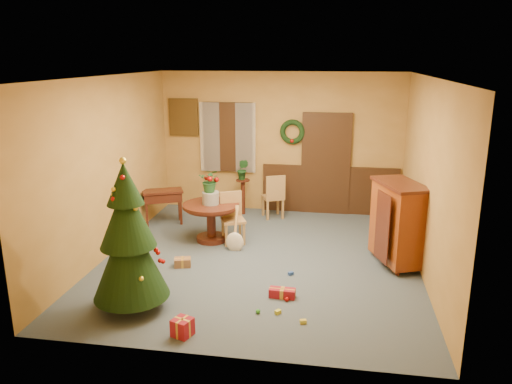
% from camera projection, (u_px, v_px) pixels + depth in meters
% --- Properties ---
extents(room_envelope, '(5.50, 5.50, 5.50)m').
position_uv_depth(room_envelope, '(290.00, 160.00, 10.35)').
color(room_envelope, '#36444F').
rests_on(room_envelope, ground).
extents(dining_table, '(1.00, 1.00, 0.69)m').
position_uv_depth(dining_table, '(211.00, 215.00, 8.81)').
color(dining_table, black).
rests_on(dining_table, floor).
extents(urn, '(0.30, 0.30, 0.22)m').
position_uv_depth(urn, '(211.00, 198.00, 8.72)').
color(urn, slate).
rests_on(urn, dining_table).
extents(centerpiece_plant, '(0.37, 0.32, 0.41)m').
position_uv_depth(centerpiece_plant, '(210.00, 180.00, 8.64)').
color(centerpiece_plant, '#1E4C23').
rests_on(centerpiece_plant, urn).
extents(chair_near, '(0.51, 0.51, 0.89)m').
position_uv_depth(chair_near, '(232.00, 216.00, 8.78)').
color(chair_near, olive).
rests_on(chair_near, floor).
extents(chair_far, '(0.52, 0.52, 0.91)m').
position_uv_depth(chair_far, '(274.00, 195.00, 10.04)').
color(chair_far, olive).
rests_on(chair_far, floor).
extents(guitar, '(0.44, 0.54, 0.71)m').
position_uv_depth(guitar, '(235.00, 230.00, 8.39)').
color(guitar, beige).
rests_on(guitar, floor).
extents(plant_stand, '(0.29, 0.29, 0.74)m').
position_uv_depth(plant_stand, '(243.00, 193.00, 10.33)').
color(plant_stand, black).
rests_on(plant_stand, floor).
extents(stand_plant, '(0.28, 0.24, 0.43)m').
position_uv_depth(stand_plant, '(243.00, 169.00, 10.20)').
color(stand_plant, '#19471E').
rests_on(stand_plant, plant_stand).
extents(christmas_tree, '(0.98, 0.98, 2.02)m').
position_uv_depth(christmas_tree, '(128.00, 239.00, 6.30)').
color(christmas_tree, '#382111').
rests_on(christmas_tree, floor).
extents(writing_desk, '(0.86, 0.66, 0.68)m').
position_uv_depth(writing_desk, '(163.00, 198.00, 9.71)').
color(writing_desk, black).
rests_on(writing_desk, floor).
extents(sideboard, '(0.89, 1.17, 1.34)m').
position_uv_depth(sideboard, '(398.00, 221.00, 7.74)').
color(sideboard, '#581D0A').
rests_on(sideboard, floor).
extents(gift_a, '(0.39, 0.36, 0.17)m').
position_uv_depth(gift_a, '(126.00, 295.00, 6.71)').
color(gift_a, brown).
rests_on(gift_a, floor).
extents(gift_b, '(0.27, 0.27, 0.22)m').
position_uv_depth(gift_b, '(182.00, 327.00, 5.88)').
color(gift_b, maroon).
rests_on(gift_b, floor).
extents(gift_c, '(0.29, 0.23, 0.14)m').
position_uv_depth(gift_c, '(183.00, 262.00, 7.82)').
color(gift_c, brown).
rests_on(gift_c, floor).
extents(gift_d, '(0.36, 0.16, 0.13)m').
position_uv_depth(gift_d, '(282.00, 293.00, 6.82)').
color(gift_d, maroon).
rests_on(gift_d, floor).
extents(toy_a, '(0.09, 0.09, 0.05)m').
position_uv_depth(toy_a, '(291.00, 273.00, 7.52)').
color(toy_a, '#214293').
rests_on(toy_a, floor).
extents(toy_b, '(0.06, 0.06, 0.06)m').
position_uv_depth(toy_b, '(258.00, 311.00, 6.40)').
color(toy_b, '#298624').
rests_on(toy_b, floor).
extents(toy_c, '(0.09, 0.09, 0.05)m').
position_uv_depth(toy_c, '(278.00, 312.00, 6.40)').
color(toy_c, gold).
rests_on(toy_c, floor).
extents(toy_d, '(0.06, 0.06, 0.06)m').
position_uv_depth(toy_d, '(287.00, 299.00, 6.72)').
color(toy_d, '#AA0E0B').
rests_on(toy_d, floor).
extents(toy_e, '(0.09, 0.07, 0.05)m').
position_uv_depth(toy_e, '(303.00, 322.00, 6.16)').
color(toy_e, yellow).
rests_on(toy_e, floor).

